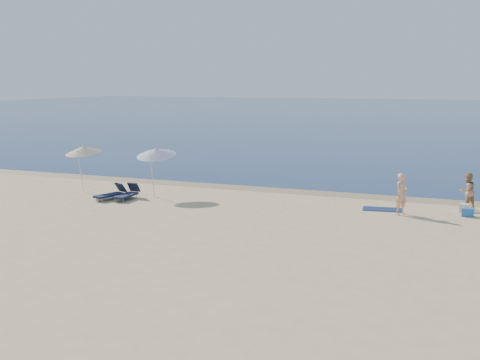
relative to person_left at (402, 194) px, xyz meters
name	(u,v)px	position (x,y,z in m)	size (l,w,h in m)	color
sea	(437,113)	(-3.67, 84.16, -0.86)	(240.00, 160.00, 0.01)	#0C204D
wet_sand_strip	(333,194)	(-3.67, 3.56, -0.86)	(240.00, 1.60, 0.00)	#847254
person_left	(402,194)	(0.00, 0.00, 0.00)	(0.63, 0.41, 1.73)	#E2A07F
person_right	(467,191)	(2.53, 2.08, -0.06)	(0.78, 0.61, 1.60)	#AC7E5A
beach_towel	(382,209)	(-0.87, 0.72, -0.85)	(1.65, 0.92, 0.03)	#0E1B48
white_bag	(464,208)	(2.45, 1.63, -0.70)	(0.38, 0.33, 0.33)	silver
blue_cooler	(468,212)	(2.60, 0.67, -0.69)	(0.48, 0.34, 0.34)	#2065AE
umbrella_near	(156,152)	(-11.53, -0.06, 1.27)	(2.09, 2.12, 2.53)	silver
umbrella_far	(83,150)	(-15.58, -0.27, 1.24)	(2.16, 2.19, 2.45)	silver
lounger_left	(111,194)	(-13.13, -1.62, -0.60)	(1.00, 1.72, 0.72)	#141D38
lounger_right	(127,194)	(-12.39, -1.37, -0.60)	(0.56, 1.65, 0.72)	#151E3A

